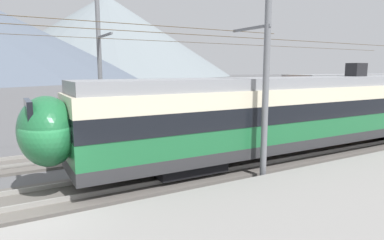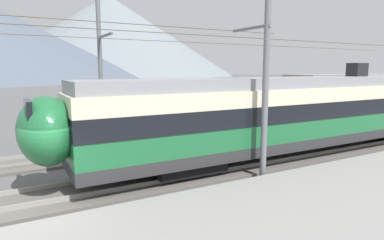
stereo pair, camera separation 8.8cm
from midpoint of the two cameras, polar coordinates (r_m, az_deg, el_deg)
name	(u,v)px [view 2 (the right image)]	position (r m, az deg, el deg)	size (l,w,h in m)	color
ground_plane	(32,223)	(10.57, -25.65, -15.71)	(400.00, 400.00, 0.00)	#565659
track_near	(28,201)	(12.05, -26.17, -12.37)	(120.00, 3.00, 0.28)	#5B5651
track_far	(22,163)	(16.68, -27.08, -6.67)	(120.00, 3.00, 0.28)	#5B5651
train_near_platform	(301,111)	(16.89, 18.48, 1.48)	(24.27, 2.85, 4.27)	#2D2D30
catenary_mast_mid	(263,82)	(12.72, 12.32, 6.34)	(41.98, 2.20, 7.03)	slate
catenary_mast_far_side	(101,69)	(18.93, -15.25, 8.52)	(41.98, 2.69, 8.17)	slate
mountain_central_peak	(109,36)	(223.01, -14.08, 13.86)	(156.82, 156.82, 50.22)	slate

